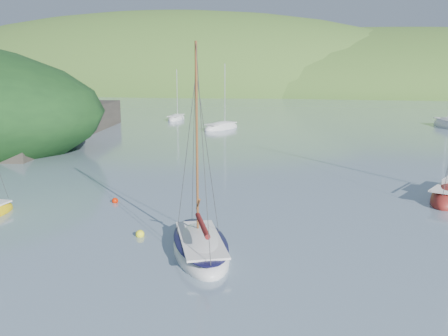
# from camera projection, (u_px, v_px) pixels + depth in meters

# --- Properties ---
(ground) EXTENTS (700.00, 700.00, 0.00)m
(ground) POSITION_uv_depth(u_px,v_px,m) (179.00, 260.00, 22.87)
(ground) COLOR slate
(ground) RESTS_ON ground
(shoreline_hills) EXTENTS (690.00, 135.00, 56.00)m
(shoreline_hills) POSITION_uv_depth(u_px,v_px,m) (299.00, 89.00, 189.37)
(shoreline_hills) COLOR #365E24
(shoreline_hills) RESTS_ON ground
(daysailer_white) EXTENTS (5.09, 7.33, 10.61)m
(daysailer_white) POSITION_uv_depth(u_px,v_px,m) (200.00, 248.00, 23.81)
(daysailer_white) COLOR silver
(daysailer_white) RESTS_ON ground
(distant_sloop_a) EXTENTS (5.03, 7.33, 9.89)m
(distant_sloop_a) POSITION_uv_depth(u_px,v_px,m) (221.00, 128.00, 70.40)
(distant_sloop_a) COLOR silver
(distant_sloop_a) RESTS_ON ground
(distant_sloop_c) EXTENTS (2.46, 6.33, 8.91)m
(distant_sloop_c) POSITION_uv_depth(u_px,v_px,m) (176.00, 119.00, 82.49)
(distant_sloop_c) COLOR silver
(distant_sloop_c) RESTS_ON ground
(mooring_buoys) EXTENTS (22.02, 8.49, 0.46)m
(mooring_buoys) POSITION_uv_depth(u_px,v_px,m) (221.00, 229.00, 26.90)
(mooring_buoys) COLOR #FEFF1E
(mooring_buoys) RESTS_ON ground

